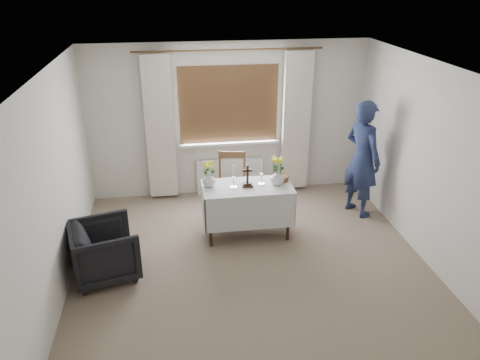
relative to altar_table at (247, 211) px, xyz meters
name	(u,v)px	position (x,y,z in m)	size (l,w,h in m)	color
ground	(255,276)	(-0.06, -1.01, -0.38)	(5.00, 5.00, 0.00)	gray
altar_table	(247,211)	(0.00, 0.00, 0.00)	(1.24, 0.64, 0.76)	silver
wooden_chair	(232,185)	(-0.13, 0.68, 0.10)	(0.44, 0.44, 0.96)	brown
armchair	(105,251)	(-1.88, -0.71, -0.03)	(0.75, 0.77, 0.70)	black
person	(362,159)	(1.81, 0.41, 0.52)	(0.65, 0.43, 1.79)	navy
radiator	(230,176)	(-0.06, 1.41, -0.08)	(1.10, 0.10, 0.60)	silver
wooden_cross	(248,176)	(0.00, -0.01, 0.54)	(0.15, 0.11, 0.32)	black
candlestick_left	(234,177)	(-0.19, -0.02, 0.54)	(0.09, 0.09, 0.32)	silver
candlestick_right	(262,173)	(0.20, 0.03, 0.55)	(0.09, 0.09, 0.33)	silver
flower_vase_left	(209,180)	(-0.52, 0.08, 0.48)	(0.19, 0.19, 0.19)	silver
flower_vase_right	(277,177)	(0.42, 0.00, 0.49)	(0.20, 0.20, 0.21)	silver
wicker_basket	(282,178)	(0.52, 0.12, 0.42)	(0.19, 0.19, 0.07)	brown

